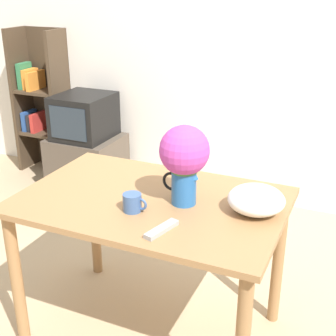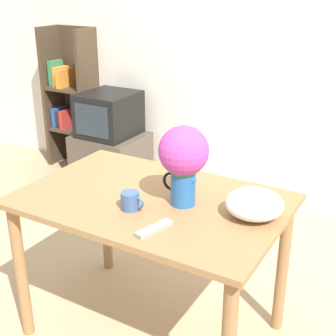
% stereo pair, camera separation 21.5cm
% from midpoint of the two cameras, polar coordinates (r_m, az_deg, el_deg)
% --- Properties ---
extents(wall_back, '(8.00, 0.05, 2.60)m').
position_cam_midpoint_polar(wall_back, '(3.72, 15.90, 14.20)').
color(wall_back, silver).
rests_on(wall_back, ground_plane).
extents(table, '(1.26, 0.83, 0.79)m').
position_cam_midpoint_polar(table, '(2.29, 0.74, -6.34)').
color(table, olive).
rests_on(table, ground_plane).
extents(flower_vase, '(0.23, 0.23, 0.38)m').
position_cam_midpoint_polar(flower_vase, '(2.09, 4.84, 1.19)').
color(flower_vase, '#235B9E').
rests_on(flower_vase, table).
extents(coffee_mug, '(0.12, 0.08, 0.08)m').
position_cam_midpoint_polar(coffee_mug, '(2.11, -1.69, -4.09)').
color(coffee_mug, '#385689').
rests_on(coffee_mug, table).
extents(white_bowl, '(0.26, 0.26, 0.12)m').
position_cam_midpoint_polar(white_bowl, '(2.10, 13.40, -4.34)').
color(white_bowl, white).
rests_on(white_bowl, table).
extents(remote_control, '(0.09, 0.19, 0.02)m').
position_cam_midpoint_polar(remote_control, '(1.95, 1.45, -7.50)').
color(remote_control, '#999999').
rests_on(remote_control, table).
extents(tv_stand, '(0.58, 0.51, 0.49)m').
position_cam_midpoint_polar(tv_stand, '(4.21, -5.48, 0.89)').
color(tv_stand, '#4C4238').
rests_on(tv_stand, ground_plane).
extents(tv_set, '(0.44, 0.48, 0.37)m').
position_cam_midpoint_polar(tv_set, '(4.07, -5.72, 6.52)').
color(tv_set, black).
rests_on(tv_set, tv_stand).
extents(bookshelf, '(0.49, 0.29, 1.35)m').
position_cam_midpoint_polar(bookshelf, '(4.66, -10.46, 8.22)').
color(bookshelf, '#423323').
rests_on(bookshelf, ground_plane).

